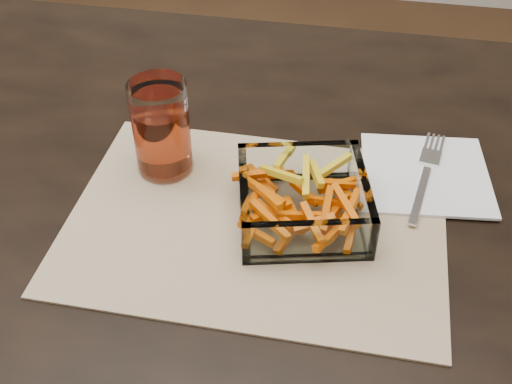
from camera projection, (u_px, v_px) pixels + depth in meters
dining_table at (178, 221)px, 0.90m from camera, size 1.60×0.90×0.75m
placemat at (256, 220)px, 0.78m from camera, size 0.45×0.33×0.00m
glass_bowl at (303, 203)px, 0.76m from camera, size 0.18×0.18×0.06m
tumbler at (162, 131)px, 0.81m from camera, size 0.07×0.07×0.13m
napkin at (426, 174)px, 0.84m from camera, size 0.18×0.18×0.00m
fork at (426, 173)px, 0.83m from camera, size 0.05×0.19×0.00m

